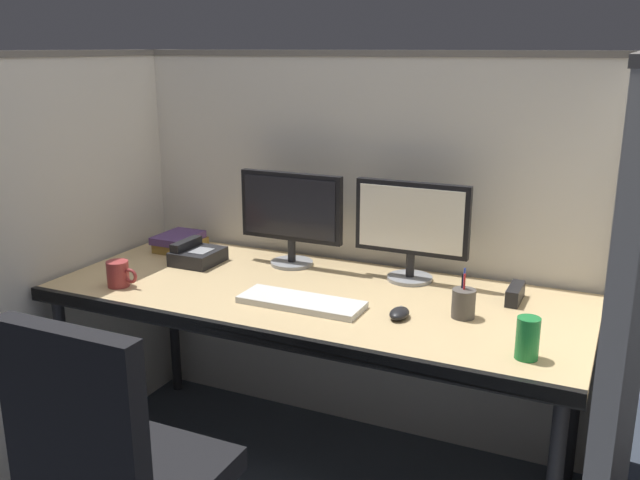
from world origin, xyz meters
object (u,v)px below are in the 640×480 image
(computer_mouse, at_px, (399,313))
(coffee_mug, at_px, (119,274))
(book_stack, at_px, (180,242))
(red_stapler, at_px, (515,294))
(monitor_left, at_px, (291,212))
(desk, at_px, (313,306))
(keyboard_main, at_px, (301,302))
(soda_can, at_px, (528,338))
(desk_phone, at_px, (197,255))
(pen_cup, at_px, (463,303))
(monitor_right, at_px, (411,224))

(computer_mouse, distance_m, coffee_mug, 1.04)
(book_stack, distance_m, red_stapler, 1.43)
(monitor_left, bearing_deg, desk, -50.26)
(book_stack, bearing_deg, coffee_mug, -80.18)
(keyboard_main, relative_size, book_stack, 1.95)
(book_stack, height_order, soda_can, soda_can)
(keyboard_main, height_order, soda_can, soda_can)
(book_stack, xyz_separation_m, desk_phone, (0.18, -0.13, -0.00))
(soda_can, xyz_separation_m, pen_cup, (-0.24, 0.23, -0.01))
(pen_cup, bearing_deg, computer_mouse, -152.66)
(monitor_right, distance_m, red_stapler, 0.45)
(keyboard_main, height_order, desk_phone, desk_phone)
(monitor_right, height_order, computer_mouse, monitor_right)
(monitor_right, bearing_deg, desk_phone, -169.54)
(monitor_right, height_order, book_stack, monitor_right)
(computer_mouse, bearing_deg, desk, 164.58)
(computer_mouse, height_order, desk_phone, desk_phone)
(monitor_right, relative_size, red_stapler, 2.87)
(coffee_mug, xyz_separation_m, red_stapler, (1.34, 0.45, -0.02))
(keyboard_main, bearing_deg, soda_can, -7.96)
(red_stapler, bearing_deg, desk, -162.15)
(soda_can, xyz_separation_m, red_stapler, (-0.11, 0.45, -0.03))
(desk, height_order, keyboard_main, keyboard_main)
(coffee_mug, xyz_separation_m, pen_cup, (1.21, 0.23, 0.00))
(coffee_mug, bearing_deg, pen_cup, 10.74)
(coffee_mug, height_order, soda_can, soda_can)
(book_stack, distance_m, pen_cup, 1.32)
(monitor_left, height_order, pen_cup, monitor_left)
(desk, distance_m, pen_cup, 0.55)
(pen_cup, bearing_deg, red_stapler, 59.65)
(monitor_right, bearing_deg, soda_can, -45.40)
(monitor_left, distance_m, computer_mouse, 0.71)
(computer_mouse, distance_m, pen_cup, 0.21)
(monitor_right, relative_size, book_stack, 1.95)
(keyboard_main, distance_m, desk_phone, 0.65)
(monitor_left, bearing_deg, coffee_mug, -132.38)
(monitor_left, distance_m, keyboard_main, 0.50)
(keyboard_main, bearing_deg, monitor_right, 58.15)
(monitor_left, relative_size, monitor_right, 1.00)
(monitor_right, distance_m, keyboard_main, 0.52)
(red_stapler, bearing_deg, monitor_left, 176.88)
(pen_cup, bearing_deg, keyboard_main, -166.77)
(computer_mouse, xyz_separation_m, red_stapler, (0.31, 0.31, 0.01))
(desk, height_order, monitor_left, monitor_left)
(monitor_left, xyz_separation_m, monitor_right, (0.49, 0.02, 0.00))
(monitor_left, relative_size, computer_mouse, 4.48)
(desk, bearing_deg, keyboard_main, -82.15)
(monitor_right, xyz_separation_m, book_stack, (-1.03, -0.03, -0.18))
(keyboard_main, bearing_deg, red_stapler, 27.68)
(desk_phone, bearing_deg, pen_cup, -6.48)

